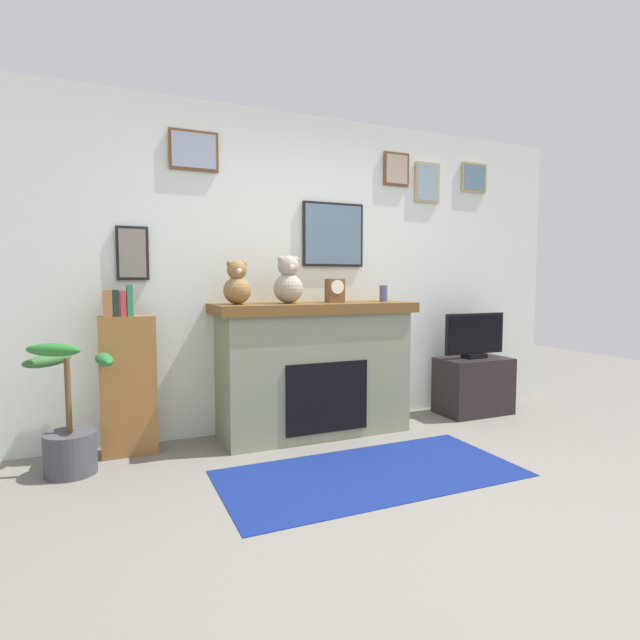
{
  "coord_description": "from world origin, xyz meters",
  "views": [
    {
      "loc": [
        -1.59,
        -1.98,
        1.23
      ],
      "look_at": [
        0.0,
        1.68,
        0.92
      ],
      "focal_mm": 28.01,
      "sensor_mm": 36.0,
      "label": 1
    }
  ],
  "objects_px": {
    "fireplace": "(314,368)",
    "television": "(475,336)",
    "tv_stand": "(473,386)",
    "teddy_bear_brown": "(237,284)",
    "mantel_clock": "(335,291)",
    "bookshelf": "(128,380)",
    "teddy_bear_grey": "(288,282)",
    "candle_jar": "(383,293)",
    "potted_plant": "(70,429)"
  },
  "relations": [
    {
      "from": "television",
      "to": "teddy_bear_grey",
      "type": "bearing_deg",
      "value": 179.44
    },
    {
      "from": "mantel_clock",
      "to": "teddy_bear_grey",
      "type": "distance_m",
      "value": 0.4
    },
    {
      "from": "fireplace",
      "to": "television",
      "type": "relative_size",
      "value": 2.49
    },
    {
      "from": "candle_jar",
      "to": "teddy_bear_grey",
      "type": "height_order",
      "value": "teddy_bear_grey"
    },
    {
      "from": "candle_jar",
      "to": "fireplace",
      "type": "bearing_deg",
      "value": 178.39
    },
    {
      "from": "bookshelf",
      "to": "television",
      "type": "xyz_separation_m",
      "value": [
        2.99,
        -0.1,
        0.19
      ]
    },
    {
      "from": "bookshelf",
      "to": "candle_jar",
      "type": "xyz_separation_m",
      "value": [
        2.02,
        -0.08,
        0.59
      ]
    },
    {
      "from": "mantel_clock",
      "to": "teddy_bear_grey",
      "type": "height_order",
      "value": "teddy_bear_grey"
    },
    {
      "from": "bookshelf",
      "to": "teddy_bear_brown",
      "type": "distance_m",
      "value": 1.03
    },
    {
      "from": "potted_plant",
      "to": "fireplace",
      "type": "bearing_deg",
      "value": 5.46
    },
    {
      "from": "bookshelf",
      "to": "mantel_clock",
      "type": "bearing_deg",
      "value": -3.09
    },
    {
      "from": "fireplace",
      "to": "television",
      "type": "xyz_separation_m",
      "value": [
        1.6,
        -0.04,
        0.19
      ]
    },
    {
      "from": "teddy_bear_brown",
      "to": "television",
      "type": "bearing_deg",
      "value": -0.46
    },
    {
      "from": "potted_plant",
      "to": "tv_stand",
      "type": "bearing_deg",
      "value": 2.28
    },
    {
      "from": "potted_plant",
      "to": "teddy_bear_grey",
      "type": "distance_m",
      "value": 1.8
    },
    {
      "from": "television",
      "to": "tv_stand",
      "type": "bearing_deg",
      "value": 90.0
    },
    {
      "from": "tv_stand",
      "to": "teddy_bear_brown",
      "type": "xyz_separation_m",
      "value": [
        -2.22,
        0.02,
        0.95
      ]
    },
    {
      "from": "fireplace",
      "to": "television",
      "type": "bearing_deg",
      "value": -1.29
    },
    {
      "from": "bookshelf",
      "to": "tv_stand",
      "type": "relative_size",
      "value": 1.84
    },
    {
      "from": "potted_plant",
      "to": "candle_jar",
      "type": "height_order",
      "value": "candle_jar"
    },
    {
      "from": "teddy_bear_brown",
      "to": "teddy_bear_grey",
      "type": "bearing_deg",
      "value": -0.01
    },
    {
      "from": "bookshelf",
      "to": "television",
      "type": "height_order",
      "value": "bookshelf"
    },
    {
      "from": "potted_plant",
      "to": "television",
      "type": "height_order",
      "value": "television"
    },
    {
      "from": "mantel_clock",
      "to": "potted_plant",
      "type": "bearing_deg",
      "value": -175.6
    },
    {
      "from": "potted_plant",
      "to": "television",
      "type": "xyz_separation_m",
      "value": [
        3.35,
        0.13,
        0.43
      ]
    },
    {
      "from": "television",
      "to": "teddy_bear_brown",
      "type": "bearing_deg",
      "value": 179.54
    },
    {
      "from": "fireplace",
      "to": "tv_stand",
      "type": "bearing_deg",
      "value": -1.23
    },
    {
      "from": "teddy_bear_brown",
      "to": "teddy_bear_grey",
      "type": "distance_m",
      "value": 0.4
    },
    {
      "from": "mantel_clock",
      "to": "tv_stand",
      "type": "bearing_deg",
      "value": -0.61
    },
    {
      "from": "bookshelf",
      "to": "tv_stand",
      "type": "bearing_deg",
      "value": -1.92
    },
    {
      "from": "mantel_clock",
      "to": "television",
      "type": "bearing_deg",
      "value": -0.67
    },
    {
      "from": "tv_stand",
      "to": "teddy_bear_brown",
      "type": "height_order",
      "value": "teddy_bear_brown"
    },
    {
      "from": "television",
      "to": "mantel_clock",
      "type": "relative_size",
      "value": 3.39
    },
    {
      "from": "mantel_clock",
      "to": "teddy_bear_grey",
      "type": "relative_size",
      "value": 0.52
    },
    {
      "from": "tv_stand",
      "to": "teddy_bear_grey",
      "type": "xyz_separation_m",
      "value": [
        -1.82,
        0.02,
        0.96
      ]
    },
    {
      "from": "mantel_clock",
      "to": "bookshelf",
      "type": "bearing_deg",
      "value": 176.91
    },
    {
      "from": "bookshelf",
      "to": "teddy_bear_grey",
      "type": "bearing_deg",
      "value": -4.08
    },
    {
      "from": "candle_jar",
      "to": "teddy_bear_brown",
      "type": "bearing_deg",
      "value": -179.98
    },
    {
      "from": "potted_plant",
      "to": "mantel_clock",
      "type": "height_order",
      "value": "mantel_clock"
    },
    {
      "from": "fireplace",
      "to": "teddy_bear_grey",
      "type": "bearing_deg",
      "value": -175.28
    },
    {
      "from": "potted_plant",
      "to": "candle_jar",
      "type": "bearing_deg",
      "value": 3.6
    },
    {
      "from": "teddy_bear_grey",
      "to": "fireplace",
      "type": "bearing_deg",
      "value": 4.72
    },
    {
      "from": "potted_plant",
      "to": "teddy_bear_brown",
      "type": "distance_m",
      "value": 1.46
    },
    {
      "from": "television",
      "to": "teddy_bear_grey",
      "type": "distance_m",
      "value": 1.88
    },
    {
      "from": "tv_stand",
      "to": "potted_plant",
      "type": "bearing_deg",
      "value": -177.72
    },
    {
      "from": "potted_plant",
      "to": "candle_jar",
      "type": "relative_size",
      "value": 6.28
    },
    {
      "from": "fireplace",
      "to": "television",
      "type": "distance_m",
      "value": 1.61
    },
    {
      "from": "bookshelf",
      "to": "teddy_bear_grey",
      "type": "height_order",
      "value": "teddy_bear_grey"
    },
    {
      "from": "bookshelf",
      "to": "television",
      "type": "bearing_deg",
      "value": -1.94
    },
    {
      "from": "tv_stand",
      "to": "candle_jar",
      "type": "xyz_separation_m",
      "value": [
        -0.97,
        0.02,
        0.87
      ]
    }
  ]
}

